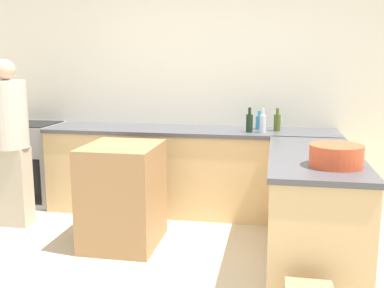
{
  "coord_description": "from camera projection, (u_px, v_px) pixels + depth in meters",
  "views": [
    {
      "loc": [
        0.88,
        -2.82,
        1.61
      ],
      "look_at": [
        0.23,
        0.69,
        0.96
      ],
      "focal_mm": 42.0,
      "sensor_mm": 36.0,
      "label": 1
    }
  ],
  "objects": [
    {
      "name": "wall_back",
      "position": [
        195.0,
        85.0,
        5.0
      ],
      "size": [
        8.0,
        0.06,
        2.7
      ],
      "color": "silver",
      "rests_on": "ground_plane"
    },
    {
      "name": "counter_back",
      "position": [
        190.0,
        171.0,
        4.83
      ],
      "size": [
        3.08,
        0.65,
        0.91
      ],
      "color": "#D6B27A",
      "rests_on": "ground_plane"
    },
    {
      "name": "counter_peninsula",
      "position": [
        312.0,
        210.0,
        3.54
      ],
      "size": [
        0.69,
        1.63,
        0.91
      ],
      "color": "#D6B27A",
      "rests_on": "ground_plane"
    },
    {
      "name": "range_oven",
      "position": [
        31.0,
        163.0,
        5.18
      ],
      "size": [
        0.64,
        0.6,
        0.92
      ],
      "color": "#99999E",
      "rests_on": "ground_plane"
    },
    {
      "name": "island_table",
      "position": [
        123.0,
        195.0,
        3.97
      ],
      "size": [
        0.63,
        0.72,
        0.9
      ],
      "color": "#997047",
      "rests_on": "ground_plane"
    },
    {
      "name": "mixing_bowl",
      "position": [
        336.0,
        156.0,
        3.03
      ],
      "size": [
        0.36,
        0.36,
        0.15
      ],
      "color": "#DB512D",
      "rests_on": "counter_peninsula"
    },
    {
      "name": "wine_bottle_dark",
      "position": [
        249.0,
        122.0,
        4.51
      ],
      "size": [
        0.07,
        0.07,
        0.25
      ],
      "color": "black",
      "rests_on": "counter_back"
    },
    {
      "name": "vinegar_bottle_clear",
      "position": [
        263.0,
        123.0,
        4.48
      ],
      "size": [
        0.06,
        0.06,
        0.24
      ],
      "color": "silver",
      "rests_on": "counter_back"
    },
    {
      "name": "dish_soap_bottle",
      "position": [
        259.0,
        122.0,
        4.71
      ],
      "size": [
        0.08,
        0.08,
        0.19
      ],
      "color": "#338CBF",
      "rests_on": "counter_back"
    },
    {
      "name": "olive_oil_bottle",
      "position": [
        277.0,
        122.0,
        4.59
      ],
      "size": [
        0.07,
        0.07,
        0.23
      ],
      "color": "#475B1E",
      "rests_on": "counter_back"
    },
    {
      "name": "person_by_range",
      "position": [
        10.0,
        138.0,
        4.36
      ],
      "size": [
        0.37,
        0.37,
        1.64
      ],
      "color": "#ADA38E",
      "rests_on": "ground_plane"
    }
  ]
}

